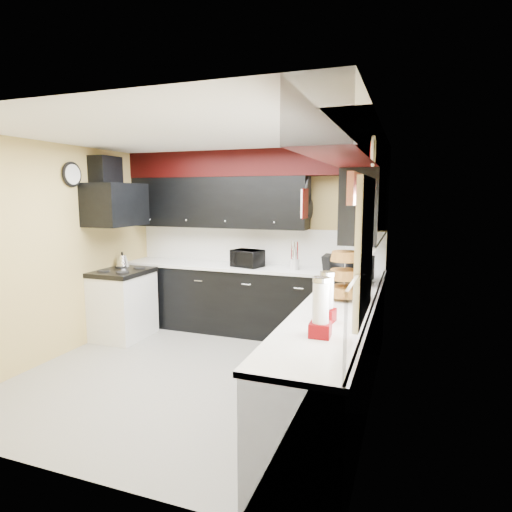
{
  "coord_description": "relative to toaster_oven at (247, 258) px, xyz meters",
  "views": [
    {
      "loc": [
        2.07,
        -3.89,
        1.92
      ],
      "look_at": [
        0.39,
        0.75,
        1.2
      ],
      "focal_mm": 30.0,
      "sensor_mm": 36.0,
      "label": 1
    }
  ],
  "objects": [
    {
      "name": "ground",
      "position": [
        -0.02,
        -1.44,
        -1.06
      ],
      "size": [
        3.6,
        3.6,
        0.0
      ],
      "primitive_type": "plane",
      "color": "gray",
      "rests_on": "ground"
    },
    {
      "name": "wall_back",
      "position": [
        -0.02,
        0.36,
        0.19
      ],
      "size": [
        3.6,
        0.06,
        2.5
      ],
      "primitive_type": "cube",
      "color": "#E0C666",
      "rests_on": "ground"
    },
    {
      "name": "wall_right",
      "position": [
        1.78,
        -1.44,
        0.19
      ],
      "size": [
        0.06,
        3.6,
        2.5
      ],
      "primitive_type": "cube",
      "color": "#E0C666",
      "rests_on": "ground"
    },
    {
      "name": "wall_left",
      "position": [
        -1.82,
        -1.44,
        0.19
      ],
      "size": [
        0.06,
        3.6,
        2.5
      ],
      "primitive_type": "cube",
      "color": "#E0C666",
      "rests_on": "ground"
    },
    {
      "name": "ceiling",
      "position": [
        -0.02,
        -1.44,
        1.44
      ],
      "size": [
        3.6,
        3.6,
        0.06
      ],
      "primitive_type": "cube",
      "color": "white",
      "rests_on": "wall_back"
    },
    {
      "name": "cab_back",
      "position": [
        -0.02,
        0.06,
        -0.61
      ],
      "size": [
        3.6,
        0.6,
        0.9
      ],
      "primitive_type": "cube",
      "color": "black",
      "rests_on": "ground"
    },
    {
      "name": "cab_right",
      "position": [
        1.48,
        -1.74,
        -0.61
      ],
      "size": [
        0.6,
        3.0,
        0.9
      ],
      "primitive_type": "cube",
      "color": "black",
      "rests_on": "ground"
    },
    {
      "name": "counter_back",
      "position": [
        -0.02,
        0.06,
        -0.14
      ],
      "size": [
        3.62,
        0.64,
        0.04
      ],
      "primitive_type": "cube",
      "color": "white",
      "rests_on": "cab_back"
    },
    {
      "name": "counter_right",
      "position": [
        1.48,
        -1.74,
        -0.14
      ],
      "size": [
        0.64,
        3.02,
        0.04
      ],
      "primitive_type": "cube",
      "color": "white",
      "rests_on": "cab_right"
    },
    {
      "name": "splash_back",
      "position": [
        -0.02,
        0.35,
        0.13
      ],
      "size": [
        3.6,
        0.02,
        0.5
      ],
      "primitive_type": "cube",
      "color": "white",
      "rests_on": "counter_back"
    },
    {
      "name": "splash_right",
      "position": [
        1.77,
        -1.44,
        0.13
      ],
      "size": [
        0.02,
        3.6,
        0.5
      ],
      "primitive_type": "cube",
      "color": "white",
      "rests_on": "counter_right"
    },
    {
      "name": "upper_back",
      "position": [
        -0.52,
        0.18,
        0.74
      ],
      "size": [
        2.6,
        0.35,
        0.7
      ],
      "primitive_type": "cube",
      "color": "black",
      "rests_on": "wall_back"
    },
    {
      "name": "upper_right",
      "position": [
        1.61,
        -0.54,
        0.74
      ],
      "size": [
        0.35,
        1.8,
        0.7
      ],
      "primitive_type": "cube",
      "color": "black",
      "rests_on": "wall_right"
    },
    {
      "name": "soffit_back",
      "position": [
        -0.02,
        0.18,
        1.27
      ],
      "size": [
        3.6,
        0.36,
        0.35
      ],
      "primitive_type": "cube",
      "color": "black",
      "rests_on": "wall_back"
    },
    {
      "name": "soffit_right",
      "position": [
        1.6,
        -1.62,
        1.27
      ],
      "size": [
        0.36,
        3.24,
        0.35
      ],
      "primitive_type": "cube",
      "color": "black",
      "rests_on": "wall_right"
    },
    {
      "name": "stove",
      "position": [
        -1.52,
        -0.69,
        -0.63
      ],
      "size": [
        0.6,
        0.75,
        0.86
      ],
      "primitive_type": "cube",
      "color": "white",
      "rests_on": "ground"
    },
    {
      "name": "cooktop",
      "position": [
        -1.52,
        -0.69,
        -0.17
      ],
      "size": [
        0.62,
        0.77,
        0.06
      ],
      "primitive_type": "cube",
      "color": "black",
      "rests_on": "stove"
    },
    {
      "name": "hood",
      "position": [
        -1.57,
        -0.69,
        0.72
      ],
      "size": [
        0.5,
        0.78,
        0.55
      ],
      "primitive_type": "cube",
      "color": "black",
      "rests_on": "wall_left"
    },
    {
      "name": "hood_duct",
      "position": [
        -1.7,
        -0.69,
        1.14
      ],
      "size": [
        0.24,
        0.4,
        0.4
      ],
      "primitive_type": "cube",
      "color": "black",
      "rests_on": "wall_left"
    },
    {
      "name": "window",
      "position": [
        1.77,
        -2.34,
        0.49
      ],
      "size": [
        0.03,
        0.86,
        0.96
      ],
      "primitive_type": null,
      "color": "white",
      "rests_on": "wall_right"
    },
    {
      "name": "valance",
      "position": [
        1.71,
        -2.34,
        0.89
      ],
      "size": [
        0.04,
        0.88,
        0.2
      ],
      "primitive_type": "cube",
      "color": "red",
      "rests_on": "wall_right"
    },
    {
      "name": "pan_top",
      "position": [
        0.8,
        0.11,
        0.94
      ],
      "size": [
        0.03,
        0.22,
        0.4
      ],
      "primitive_type": null,
      "color": "black",
      "rests_on": "upper_back"
    },
    {
      "name": "pan_mid",
      "position": [
        0.8,
        -0.02,
        0.69
      ],
      "size": [
        0.03,
        0.28,
        0.46
      ],
      "primitive_type": null,
      "color": "black",
      "rests_on": "upper_back"
    },
    {
      "name": "pan_low",
      "position": [
        0.8,
        0.24,
        0.66
      ],
      "size": [
        0.03,
        0.24,
        0.42
      ],
      "primitive_type": null,
      "color": "black",
      "rests_on": "upper_back"
    },
    {
      "name": "cut_board",
      "position": [
        0.81,
        -0.14,
        0.74
      ],
      "size": [
        0.03,
        0.26,
        0.35
      ],
      "primitive_type": "cube",
      "color": "white",
      "rests_on": "upper_back"
    },
    {
      "name": "baskets",
      "position": [
        1.5,
        -1.39,
        0.12
      ],
      "size": [
        0.27,
        0.27,
        0.5
      ],
      "primitive_type": null,
      "color": "brown",
      "rests_on": "upper_right"
    },
    {
      "name": "clock",
      "position": [
        -1.79,
        -1.19,
        1.09
      ],
      "size": [
        0.03,
        0.3,
        0.3
      ],
      "primitive_type": null,
      "color": "black",
      "rests_on": "wall_left"
    },
    {
      "name": "deco_plate",
      "position": [
        1.75,
        -1.79,
        1.19
      ],
      "size": [
        0.03,
        0.24,
        0.24
      ],
      "primitive_type": null,
      "color": "white",
      "rests_on": "wall_right"
    },
    {
      "name": "toaster_oven",
      "position": [
        0.0,
        0.0,
        0.0
      ],
      "size": [
        0.47,
        0.43,
        0.23
      ],
      "primitive_type": "imported",
      "rotation": [
        0.0,
        0.0,
        -0.28
      ],
      "color": "black",
      "rests_on": "counter_back"
    },
    {
      "name": "microwave",
      "position": [
        1.48,
        -0.55,
        0.02
      ],
      "size": [
        0.43,
        0.56,
        0.28
      ],
      "primitive_type": "imported",
      "rotation": [
        0.0,
        0.0,
        1.37
      ],
      "color": "black",
      "rests_on": "counter_right"
    },
    {
      "name": "utensil_crock",
      "position": [
        0.66,
        -0.0,
        -0.05
      ],
      "size": [
        0.16,
        0.16,
        0.14
      ],
      "primitive_type": "cylinder",
      "rotation": [
        0.0,
        0.0,
        0.33
      ],
      "color": "silver",
      "rests_on": "counter_back"
    },
    {
      "name": "knife_block",
      "position": [
        1.08,
        0.06,
        -0.01
      ],
      "size": [
        0.13,
        0.15,
        0.21
      ],
      "primitive_type": "cube",
      "rotation": [
        0.0,
        0.0,
        -0.29
      ],
      "color": "black",
      "rests_on": "counter_back"
    },
    {
      "name": "kettle",
      "position": [
        -1.67,
        -0.47,
        -0.05
      ],
      "size": [
        0.22,
        0.22,
        0.16
      ],
      "primitive_type": null,
      "rotation": [
        0.0,
        0.0,
        0.25
      ],
      "color": "silver",
      "rests_on": "cooktop"
    },
    {
      "name": "dispenser_a",
      "position": [
        1.48,
        -2.14,
        0.06
      ],
      "size": [
        0.15,
        0.15,
        0.35
      ],
      "primitive_type": null,
      "rotation": [
        0.0,
        0.0,
        -0.13
      ],
      "color": "#620D07",
      "rests_on": "counter_right"
    },
    {
      "name": "dispenser_b",
      "position": [
        1.5,
        -2.51,
        0.08
      ],
      "size": [
        0.15,
        0.15,
        0.39
      ],
      "primitive_type": null,
      "rotation": [
        0.0,
        0.0,
        0.03
      ],
      "color": "#65050A",
      "rests_on": "counter_right"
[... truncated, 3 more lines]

